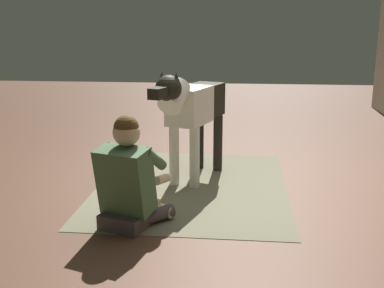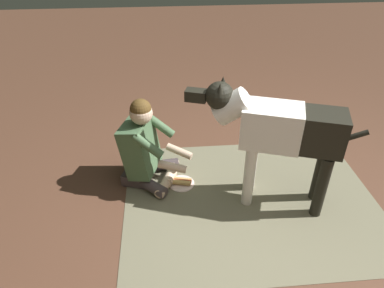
# 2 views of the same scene
# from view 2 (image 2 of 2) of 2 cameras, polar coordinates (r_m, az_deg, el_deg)

# --- Properties ---
(ground_plane) EXTENTS (16.13, 16.13, 0.00)m
(ground_plane) POSITION_cam_2_polar(r_m,az_deg,el_deg) (3.27, 12.76, -10.92)
(ground_plane) COLOR brown
(area_rug) EXTENTS (2.32, 1.83, 0.01)m
(area_rug) POSITION_cam_2_polar(r_m,az_deg,el_deg) (3.36, 9.42, -8.88)
(area_rug) COLOR #6F6B52
(area_rug) RESTS_ON ground
(person_sitting_on_floor) EXTENTS (0.71, 0.60, 0.88)m
(person_sitting_on_floor) POSITION_cam_2_polar(r_m,az_deg,el_deg) (3.36, -7.60, -0.79)
(person_sitting_on_floor) COLOR #483D40
(person_sitting_on_floor) RESTS_ON ground
(large_dog) EXTENTS (1.41, 0.61, 1.14)m
(large_dog) POSITION_cam_2_polar(r_m,az_deg,el_deg) (2.98, 13.67, 2.14)
(large_dog) COLOR white
(large_dog) RESTS_ON ground
(hot_dog_on_plate) EXTENTS (0.25, 0.25, 0.06)m
(hot_dog_on_plate) POSITION_cam_2_polar(r_m,az_deg,el_deg) (3.47, -1.73, -6.19)
(hot_dog_on_plate) COLOR silver
(hot_dog_on_plate) RESTS_ON ground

